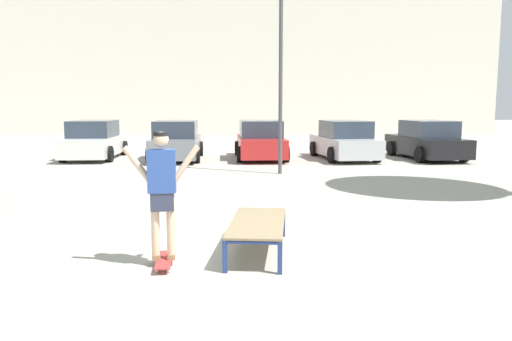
{
  "coord_description": "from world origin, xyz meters",
  "views": [
    {
      "loc": [
        -0.26,
        -6.89,
        2.14
      ],
      "look_at": [
        -0.12,
        1.69,
        1.0
      ],
      "focal_mm": 35.25,
      "sensor_mm": 36.0,
      "label": 1
    }
  ],
  "objects_px": {
    "skate_box": "(258,224)",
    "car_black": "(427,141)",
    "car_grey": "(176,142)",
    "car_white": "(95,141)",
    "skater": "(162,186)",
    "car_red": "(260,141)",
    "light_post": "(281,47)",
    "skateboard": "(164,260)",
    "car_silver": "(344,141)"
  },
  "relations": [
    {
      "from": "skateboard",
      "to": "car_red",
      "type": "xyz_separation_m",
      "value": [
        1.61,
        13.15,
        0.61
      ]
    },
    {
      "from": "car_silver",
      "to": "car_black",
      "type": "xyz_separation_m",
      "value": [
        3.25,
        0.08,
        0.0
      ]
    },
    {
      "from": "skater",
      "to": "car_red",
      "type": "bearing_deg",
      "value": 83.0
    },
    {
      "from": "skateboard",
      "to": "car_silver",
      "type": "relative_size",
      "value": 0.19
    },
    {
      "from": "car_grey",
      "to": "car_red",
      "type": "bearing_deg",
      "value": 3.98
    },
    {
      "from": "car_white",
      "to": "car_grey",
      "type": "xyz_separation_m",
      "value": [
        3.26,
        -0.38,
        0.0
      ]
    },
    {
      "from": "light_post",
      "to": "car_silver",
      "type": "bearing_deg",
      "value": 55.95
    },
    {
      "from": "car_white",
      "to": "car_grey",
      "type": "distance_m",
      "value": 3.28
    },
    {
      "from": "skate_box",
      "to": "car_white",
      "type": "distance_m",
      "value": 14.12
    },
    {
      "from": "car_white",
      "to": "light_post",
      "type": "relative_size",
      "value": 0.73
    },
    {
      "from": "skater",
      "to": "car_black",
      "type": "distance_m",
      "value": 15.37
    },
    {
      "from": "car_grey",
      "to": "car_black",
      "type": "relative_size",
      "value": 0.98
    },
    {
      "from": "skater",
      "to": "car_red",
      "type": "height_order",
      "value": "skater"
    },
    {
      "from": "car_silver",
      "to": "car_black",
      "type": "height_order",
      "value": "same"
    },
    {
      "from": "skater",
      "to": "car_white",
      "type": "height_order",
      "value": "skater"
    },
    {
      "from": "car_grey",
      "to": "car_white",
      "type": "bearing_deg",
      "value": 173.42
    },
    {
      "from": "car_white",
      "to": "car_grey",
      "type": "bearing_deg",
      "value": -6.58
    },
    {
      "from": "car_silver",
      "to": "light_post",
      "type": "xyz_separation_m",
      "value": [
        -2.76,
        -4.08,
        3.13
      ]
    },
    {
      "from": "car_white",
      "to": "car_silver",
      "type": "height_order",
      "value": "same"
    },
    {
      "from": "car_white",
      "to": "car_silver",
      "type": "xyz_separation_m",
      "value": [
        9.77,
        -0.35,
        0.0
      ]
    },
    {
      "from": "skater",
      "to": "car_grey",
      "type": "bearing_deg",
      "value": 97.24
    },
    {
      "from": "car_black",
      "to": "light_post",
      "type": "relative_size",
      "value": 0.75
    },
    {
      "from": "skateboard",
      "to": "car_red",
      "type": "bearing_deg",
      "value": 83.0
    },
    {
      "from": "skater",
      "to": "car_silver",
      "type": "height_order",
      "value": "skater"
    },
    {
      "from": "skate_box",
      "to": "skater",
      "type": "xyz_separation_m",
      "value": [
        -1.26,
        -0.6,
        0.66
      ]
    },
    {
      "from": "car_grey",
      "to": "light_post",
      "type": "distance_m",
      "value": 6.35
    },
    {
      "from": "skateboard",
      "to": "skater",
      "type": "relative_size",
      "value": 0.48
    },
    {
      "from": "skate_box",
      "to": "skateboard",
      "type": "distance_m",
      "value": 1.43
    },
    {
      "from": "car_white",
      "to": "light_post",
      "type": "xyz_separation_m",
      "value": [
        7.01,
        -4.42,
        3.13
      ]
    },
    {
      "from": "car_grey",
      "to": "car_silver",
      "type": "relative_size",
      "value": 0.98
    },
    {
      "from": "car_white",
      "to": "car_red",
      "type": "height_order",
      "value": "same"
    },
    {
      "from": "car_white",
      "to": "light_post",
      "type": "bearing_deg",
      "value": -32.24
    },
    {
      "from": "car_white",
      "to": "car_grey",
      "type": "height_order",
      "value": "same"
    },
    {
      "from": "skater",
      "to": "car_black",
      "type": "bearing_deg",
      "value": 58.06
    },
    {
      "from": "car_silver",
      "to": "car_red",
      "type": "bearing_deg",
      "value": 176.54
    },
    {
      "from": "car_grey",
      "to": "light_post",
      "type": "height_order",
      "value": "light_post"
    },
    {
      "from": "skateboard",
      "to": "car_red",
      "type": "height_order",
      "value": "car_red"
    },
    {
      "from": "skate_box",
      "to": "light_post",
      "type": "relative_size",
      "value": 0.34
    },
    {
      "from": "skate_box",
      "to": "car_black",
      "type": "xyz_separation_m",
      "value": [
        6.87,
        12.44,
        0.28
      ]
    },
    {
      "from": "skater",
      "to": "car_red",
      "type": "xyz_separation_m",
      "value": [
        1.61,
        13.15,
        -0.38
      ]
    },
    {
      "from": "car_black",
      "to": "skater",
      "type": "bearing_deg",
      "value": -121.94
    },
    {
      "from": "car_red",
      "to": "skateboard",
      "type": "bearing_deg",
      "value": -97.0
    },
    {
      "from": "skateboard",
      "to": "car_grey",
      "type": "distance_m",
      "value": 13.04
    },
    {
      "from": "car_white",
      "to": "car_black",
      "type": "relative_size",
      "value": 0.97
    },
    {
      "from": "skate_box",
      "to": "skater",
      "type": "distance_m",
      "value": 1.54
    },
    {
      "from": "car_white",
      "to": "car_black",
      "type": "xyz_separation_m",
      "value": [
        13.02,
        -0.26,
        0.0
      ]
    },
    {
      "from": "skater",
      "to": "car_grey",
      "type": "height_order",
      "value": "skater"
    },
    {
      "from": "car_black",
      "to": "skate_box",
      "type": "bearing_deg",
      "value": -118.9
    },
    {
      "from": "skate_box",
      "to": "car_grey",
      "type": "relative_size",
      "value": 0.46
    },
    {
      "from": "car_white",
      "to": "car_silver",
      "type": "distance_m",
      "value": 9.77
    }
  ]
}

